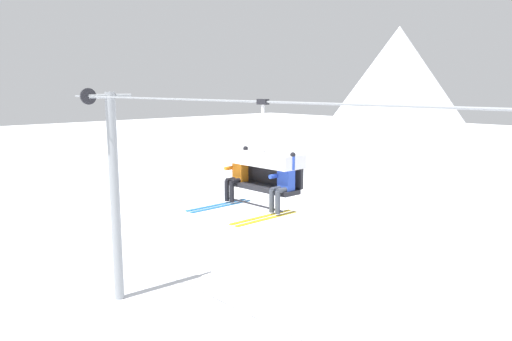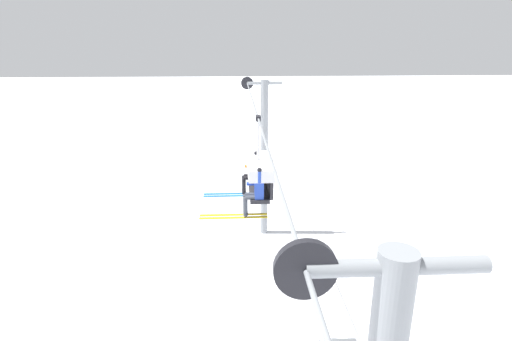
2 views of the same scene
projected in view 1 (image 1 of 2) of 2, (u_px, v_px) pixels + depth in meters
mountain_peak_west at (397, 90)px, 59.45m from camera, size 21.00×21.00×14.87m
lift_tower_near at (114, 193)px, 18.09m from camera, size 0.36×1.88×7.83m
lift_cable at (238, 101)px, 11.42m from camera, size 17.52×0.05×0.05m
chairlift_chair at (265, 164)px, 11.11m from camera, size 1.88×0.74×2.31m
skier_orange at (236, 174)px, 11.54m from camera, size 0.48×1.70×1.34m
skier_blue at (282, 182)px, 10.49m from camera, size 0.48×1.70×1.34m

